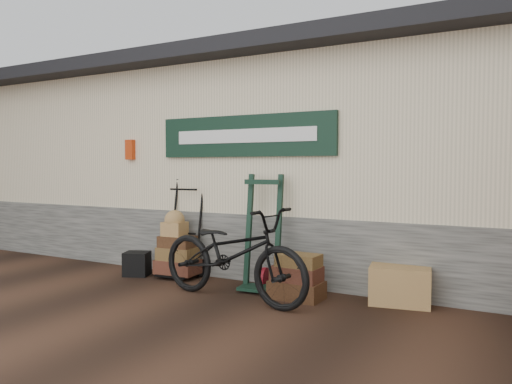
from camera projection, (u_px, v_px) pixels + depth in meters
ground at (224, 301)px, 5.72m from camera, size 80.00×80.00×0.00m
station_building at (315, 162)px, 8.04m from camera, size 14.40×4.10×3.20m
porter_trolley at (184, 227)px, 7.02m from camera, size 0.73×0.57×1.40m
green_barrow at (262, 232)px, 6.24m from camera, size 0.57×0.50×1.44m
suitcase_stack at (297, 276)px, 5.82m from camera, size 0.62×0.40×0.54m
wicker_hamper at (400, 285)px, 5.59m from camera, size 0.72×0.54×0.43m
black_trunk at (137, 264)px, 7.06m from camera, size 0.42×0.39×0.34m
bicycle at (232, 248)px, 5.73m from camera, size 1.01×2.16×1.21m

